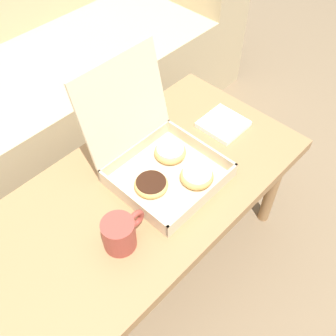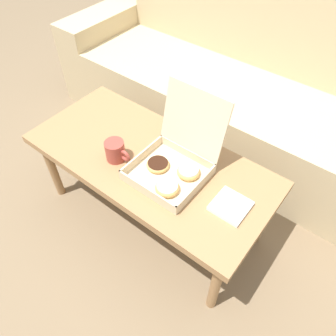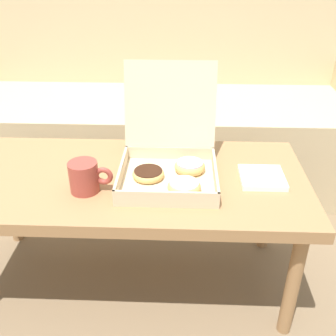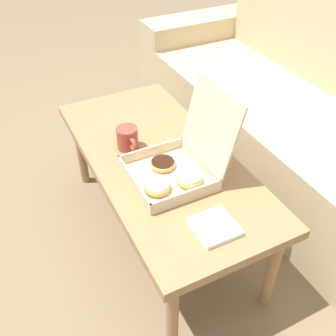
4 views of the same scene
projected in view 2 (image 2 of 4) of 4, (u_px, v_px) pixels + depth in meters
ground_plane at (163, 204)px, 1.90m from camera, size 12.00×12.00×0.00m
couch at (241, 93)px, 2.07m from camera, size 2.45×0.79×0.98m
coffee_table at (149, 164)px, 1.54m from camera, size 1.18×0.55×0.46m
pastry_box at (175, 162)px, 1.41m from camera, size 0.31×0.36×0.34m
coffee_mug at (116, 151)px, 1.47m from camera, size 0.13×0.09×0.10m
napkin_stack at (231, 206)px, 1.31m from camera, size 0.14×0.14×0.02m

